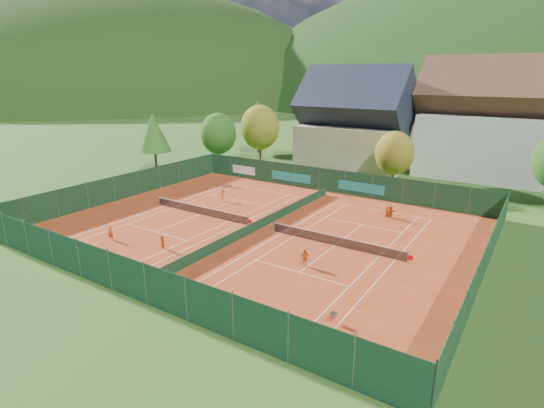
{
  "coord_description": "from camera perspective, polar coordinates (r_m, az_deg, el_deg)",
  "views": [
    {
      "loc": [
        22.38,
        -32.38,
        14.71
      ],
      "look_at": [
        0.0,
        2.0,
        2.0
      ],
      "focal_mm": 28.0,
      "sensor_mm": 36.0,
      "label": 1
    }
  ],
  "objects": [
    {
      "name": "fence_east",
      "position": [
        35.11,
        26.76,
        -6.88
      ],
      "size": [
        0.09,
        32.0,
        3.0
      ],
      "color": "#153B1E",
      "rests_on": "ground"
    },
    {
      "name": "tennis_net_right",
      "position": [
        38.12,
        8.7,
        -4.87
      ],
      "size": [
        13.3,
        0.1,
        1.02
      ],
      "color": "#59595B",
      "rests_on": "ground"
    },
    {
      "name": "player_right_near",
      "position": [
        33.85,
        4.42,
        -7.21
      ],
      "size": [
        0.84,
        0.9,
        1.49
      ],
      "primitive_type": "imported",
      "rotation": [
        0.0,
        0.0,
        0.87
      ],
      "color": "#D25912",
      "rests_on": "ground"
    },
    {
      "name": "loose_ball_2",
      "position": [
        45.29,
        1.73,
        -1.7
      ],
      "size": [
        0.07,
        0.07,
        0.07
      ],
      "primitive_type": "sphere",
      "color": "#CCD833",
      "rests_on": "ground"
    },
    {
      "name": "clay_pad",
      "position": [
        42.02,
        -1.49,
        -3.28
      ],
      "size": [
        40.0,
        32.0,
        0.01
      ],
      "primitive_type": "cube",
      "color": "#A03417",
      "rests_on": "ground"
    },
    {
      "name": "fence_south",
      "position": [
        30.72,
        -18.9,
        -9.26
      ],
      "size": [
        40.0,
        0.04,
        3.0
      ],
      "color": "#12331F",
      "rests_on": "ground"
    },
    {
      "name": "ground",
      "position": [
        42.03,
        -1.49,
        -3.31
      ],
      "size": [
        600.0,
        600.0,
        0.0
      ],
      "primitive_type": "plane",
      "color": "#2B5219",
      "rests_on": "ground"
    },
    {
      "name": "hotel_block_a",
      "position": [
        69.07,
        27.95,
        9.16
      ],
      "size": [
        21.6,
        11.0,
        17.25
      ],
      "color": "silver",
      "rests_on": "ground"
    },
    {
      "name": "player_left_mid",
      "position": [
        38.23,
        -14.55,
        -5.04
      ],
      "size": [
        0.66,
        0.56,
        1.2
      ],
      "primitive_type": "imported",
      "rotation": [
        0.0,
        0.0,
        -0.2
      ],
      "color": "#DC5213",
      "rests_on": "ground"
    },
    {
      "name": "chalet",
      "position": [
        67.83,
        11.02,
        10.06
      ],
      "size": [
        16.2,
        12.0,
        16.0
      ],
      "color": "#CBBD8F",
      "rests_on": "ground"
    },
    {
      "name": "court_divider",
      "position": [
        41.85,
        -1.5,
        -2.64
      ],
      "size": [
        0.03,
        28.8,
        1.0
      ],
      "color": "#143720",
      "rests_on": "ground"
    },
    {
      "name": "player_right_far_a",
      "position": [
        46.89,
        15.24,
        -0.9
      ],
      "size": [
        0.71,
        0.62,
        1.23
      ],
      "primitive_type": "imported",
      "rotation": [
        0.0,
        0.0,
        3.6
      ],
      "color": "#D54812",
      "rests_on": "ground"
    },
    {
      "name": "player_left_far",
      "position": [
        51.01,
        -6.62,
        1.22
      ],
      "size": [
        1.12,
        0.93,
        1.51
      ],
      "primitive_type": "imported",
      "rotation": [
        0.0,
        0.0,
        2.69
      ],
      "color": "orange",
      "rests_on": "ground"
    },
    {
      "name": "tree_west_side",
      "position": [
        67.7,
        -15.64,
        9.25
      ],
      "size": [
        5.04,
        5.04,
        9.0
      ],
      "color": "#4B311A",
      "rests_on": "ground"
    },
    {
      "name": "tree_west_mid",
      "position": [
        71.51,
        -1.62,
        10.27
      ],
      "size": [
        6.44,
        6.44,
        9.78
      ],
      "color": "#402716",
      "rests_on": "ground"
    },
    {
      "name": "fence_west",
      "position": [
        54.95,
        -18.97,
        2.35
      ],
      "size": [
        0.04,
        32.0,
        3.0
      ],
      "color": "#13361D",
      "rests_on": "ground"
    },
    {
      "name": "player_right_far_b",
      "position": [
        46.23,
        15.66,
        -1.07
      ],
      "size": [
        1.39,
        0.82,
        1.43
      ],
      "primitive_type": "imported",
      "rotation": [
        0.0,
        0.0,
        3.46
      ],
      "color": "#CB4312",
      "rests_on": "ground"
    },
    {
      "name": "fence_north",
      "position": [
        55.11,
        7.57,
        3.16
      ],
      "size": [
        40.0,
        0.1,
        3.0
      ],
      "color": "#13361E",
      "rests_on": "ground"
    },
    {
      "name": "loose_ball_0",
      "position": [
        43.33,
        -10.68,
        -2.9
      ],
      "size": [
        0.07,
        0.07,
        0.07
      ],
      "primitive_type": "sphere",
      "color": "#CCD833",
      "rests_on": "ground"
    },
    {
      "name": "loose_ball_3",
      "position": [
        48.37,
        -0.27,
        -0.45
      ],
      "size": [
        0.07,
        0.07,
        0.07
      ],
      "primitive_type": "sphere",
      "color": "#CCD833",
      "rests_on": "ground"
    },
    {
      "name": "tennis_net_left",
      "position": [
        46.52,
        -9.49,
        -0.81
      ],
      "size": [
        13.3,
        0.1,
        1.02
      ],
      "color": "#59595B",
      "rests_on": "ground"
    },
    {
      "name": "tree_west_front",
      "position": [
        69.29,
        -7.24,
        9.35
      ],
      "size": [
        5.72,
        5.72,
        8.69
      ],
      "color": "#462D19",
      "rests_on": "ground"
    },
    {
      "name": "court_markings_left",
      "position": [
        46.78,
        -9.6,
        -1.35
      ],
      "size": [
        11.03,
        23.83,
        0.0
      ],
      "color": "white",
      "rests_on": "ground"
    },
    {
      "name": "tree_west_back",
      "position": [
        81.37,
        -1.91,
        11.58
      ],
      "size": [
        5.6,
        5.6,
        10.0
      ],
      "color": "#412C17",
      "rests_on": "ground"
    },
    {
      "name": "ball_hopper",
      "position": [
        27.04,
        8.25,
        -14.56
      ],
      "size": [
        0.34,
        0.34,
        0.8
      ],
      "color": "slate",
      "rests_on": "ground"
    },
    {
      "name": "tree_center",
      "position": [
        57.67,
        16.15,
        6.56
      ],
      "size": [
        5.01,
        5.01,
        7.6
      ],
      "color": "#463119",
      "rests_on": "ground"
    },
    {
      "name": "player_left_near",
      "position": [
        41.78,
        -20.88,
        -3.62
      ],
      "size": [
        0.58,
        0.54,
        1.32
      ],
      "primitive_type": "imported",
      "rotation": [
        0.0,
        0.0,
        0.63
      ],
      "color": "#CB4612",
      "rests_on": "ground"
    },
    {
      "name": "court_markings_right",
      "position": [
        38.36,
        8.45,
        -5.51
      ],
      "size": [
        11.03,
        23.83,
        0.0
      ],
      "color": "white",
      "rests_on": "ground"
    },
    {
      "name": "loose_ball_1",
      "position": [
        32.94,
        -4.87,
        -9.31
      ],
      "size": [
        0.07,
        0.07,
        0.07
      ],
      "primitive_type": "sphere",
      "color": "#CCD833",
      "rests_on": "ground"
    }
  ]
}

